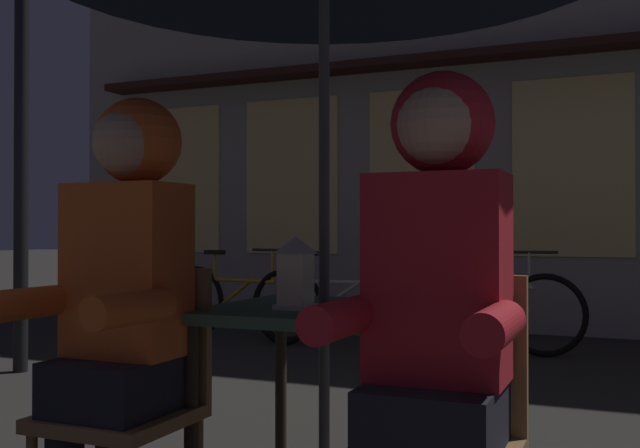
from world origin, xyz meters
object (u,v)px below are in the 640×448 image
object	(u,v)px
lantern	(296,271)
chair_left	(133,393)
chair_right	(441,425)
bicycle_second	(343,305)
person_right_hooded	(436,287)
bicycle_nearest	(238,302)
bicycle_third	(478,312)
cafe_table	(324,337)
person_left_hooded	(122,278)

from	to	relation	value
lantern	chair_left	distance (m)	0.62
chair_right	bicycle_second	size ratio (longest dim) A/B	0.52
chair_right	person_right_hooded	size ratio (longest dim) A/B	0.62
bicycle_nearest	bicycle_second	xyz separation A→B (m)	(0.98, 0.13, 0.00)
person_right_hooded	bicycle_third	bearing A→B (deg)	99.55
cafe_table	chair_right	size ratio (longest dim) A/B	0.85
cafe_table	chair_left	distance (m)	0.62
bicycle_second	bicycle_third	world-z (taller)	same
chair_left	person_right_hooded	xyz separation A→B (m)	(0.96, -0.06, 0.36)
cafe_table	bicycle_third	xyz separation A→B (m)	(-0.21, 3.68, -0.29)
chair_left	bicycle_nearest	size ratio (longest dim) A/B	0.52
lantern	person_right_hooded	world-z (taller)	person_right_hooded
chair_right	bicycle_nearest	distance (m)	4.94
chair_right	bicycle_second	distance (m)	4.57
cafe_table	bicycle_nearest	xyz separation A→B (m)	(-2.39, 3.65, -0.29)
person_left_hooded	bicycle_third	bearing A→B (deg)	86.26
bicycle_third	bicycle_second	bearing A→B (deg)	175.25
cafe_table	lantern	size ratio (longest dim) A/B	3.20
cafe_table	chair_left	xyz separation A→B (m)	(-0.48, -0.37, -0.15)
chair_left	chair_right	world-z (taller)	same
person_right_hooded	bicycle_nearest	bearing A→B (deg)	125.11
lantern	person_left_hooded	xyz separation A→B (m)	(-0.43, -0.31, -0.01)
person_left_hooded	bicycle_third	size ratio (longest dim) A/B	0.85
lantern	bicycle_nearest	world-z (taller)	lantern
person_right_hooded	bicycle_second	world-z (taller)	person_right_hooded
chair_right	bicycle_third	world-z (taller)	chair_right
chair_left	bicycle_nearest	world-z (taller)	chair_left
person_left_hooded	person_right_hooded	size ratio (longest dim) A/B	1.00
bicycle_nearest	bicycle_third	distance (m)	2.18
lantern	person_left_hooded	world-z (taller)	person_left_hooded
chair_right	person_right_hooded	world-z (taller)	person_right_hooded
cafe_table	person_left_hooded	bearing A→B (deg)	-138.43
chair_right	bicycle_nearest	size ratio (longest dim) A/B	0.52
bicycle_third	bicycle_nearest	bearing A→B (deg)	-179.16
chair_left	person_left_hooded	distance (m)	0.36
bicycle_second	lantern	bearing A→B (deg)	-70.76
chair_left	person_left_hooded	xyz separation A→B (m)	(-0.00, -0.06, 0.36)
person_right_hooded	bicycle_second	size ratio (longest dim) A/B	0.84
person_left_hooded	bicycle_second	size ratio (longest dim) A/B	0.84
chair_right	person_left_hooded	distance (m)	1.03
chair_right	bicycle_second	world-z (taller)	chair_right
person_left_hooded	bicycle_second	world-z (taller)	person_left_hooded
bicycle_nearest	bicycle_second	distance (m)	0.99
person_left_hooded	bicycle_nearest	size ratio (longest dim) A/B	0.84
chair_left	chair_right	distance (m)	0.96
chair_left	person_left_hooded	bearing A→B (deg)	-90.00
lantern	bicycle_second	xyz separation A→B (m)	(-1.36, 3.90, -0.51)
lantern	chair_left	size ratio (longest dim) A/B	0.27
bicycle_second	bicycle_nearest	bearing A→B (deg)	-172.32
bicycle_second	bicycle_third	distance (m)	1.20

